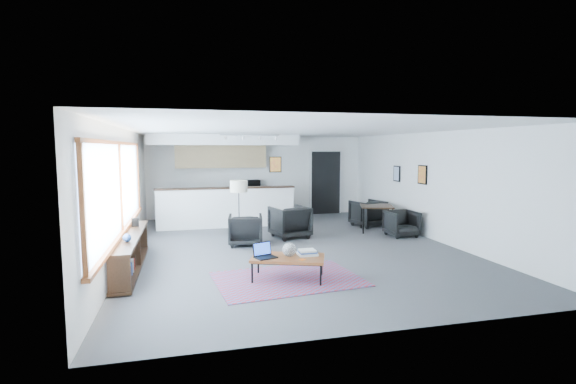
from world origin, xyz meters
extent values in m
cube|color=#464648|center=(0.00, 0.00, -0.01)|extent=(7.00, 9.00, 0.01)
cube|color=white|center=(0.00, 0.00, 2.60)|extent=(7.00, 9.00, 0.01)
cube|color=silver|center=(0.00, 4.50, 1.30)|extent=(7.00, 0.01, 2.60)
cube|color=silver|center=(0.00, -4.50, 1.30)|extent=(7.00, 0.01, 2.60)
cube|color=silver|center=(-3.50, 0.00, 1.30)|extent=(0.01, 9.00, 2.60)
cube|color=silver|center=(3.50, 0.00, 1.30)|extent=(0.01, 9.00, 2.60)
cube|color=#8CBFFF|center=(-3.47, -0.90, 1.50)|extent=(0.02, 5.80, 1.55)
cube|color=brown|center=(-3.44, -0.90, 0.70)|extent=(0.10, 5.95, 0.06)
cube|color=brown|center=(-3.45, -0.90, 2.30)|extent=(0.06, 5.95, 0.06)
cube|color=brown|center=(-3.45, -3.80, 1.50)|extent=(0.06, 0.06, 1.60)
cube|color=brown|center=(-3.45, -0.90, 1.50)|extent=(0.06, 0.06, 1.60)
cube|color=brown|center=(-3.45, 2.00, 1.50)|extent=(0.06, 0.06, 1.60)
cube|color=black|center=(-3.30, -1.00, 0.62)|extent=(0.35, 3.00, 0.05)
cube|color=black|center=(-3.30, -1.00, 0.05)|extent=(0.35, 3.00, 0.05)
cube|color=black|center=(-3.30, -2.45, 0.33)|extent=(0.33, 0.04, 0.55)
cube|color=black|center=(-3.30, -1.00, 0.33)|extent=(0.33, 0.04, 0.55)
cube|color=black|center=(-3.30, 0.45, 0.33)|extent=(0.33, 0.04, 0.55)
cube|color=#3359A5|center=(-3.30, -2.30, 0.17)|extent=(0.18, 0.04, 0.20)
cube|color=silver|center=(-3.30, -2.13, 0.18)|extent=(0.18, 0.04, 0.22)
cube|color=maroon|center=(-3.30, -1.96, 0.20)|extent=(0.18, 0.04, 0.24)
cube|color=black|center=(-3.30, -1.79, 0.17)|extent=(0.18, 0.04, 0.20)
cube|color=#3359A5|center=(-3.30, -1.62, 0.18)|extent=(0.18, 0.04, 0.22)
cube|color=silver|center=(-3.30, -1.45, 0.20)|extent=(0.18, 0.04, 0.24)
cube|color=maroon|center=(-3.30, -1.28, 0.17)|extent=(0.18, 0.04, 0.20)
cube|color=black|center=(-3.30, -1.11, 0.18)|extent=(0.18, 0.04, 0.22)
cube|color=#3359A5|center=(-3.30, -0.94, 0.20)|extent=(0.18, 0.03, 0.24)
cube|color=silver|center=(-3.30, -0.77, 0.17)|extent=(0.18, 0.03, 0.20)
cube|color=maroon|center=(-3.30, -0.60, 0.18)|extent=(0.18, 0.03, 0.22)
cube|color=black|center=(-3.30, -0.43, 0.20)|extent=(0.18, 0.04, 0.24)
cube|color=black|center=(-3.30, -0.20, 0.73)|extent=(0.14, 0.02, 0.18)
sphere|color=#264C99|center=(-3.28, -1.60, 0.71)|extent=(0.14, 0.14, 0.14)
cube|color=white|center=(-1.20, 2.70, 0.55)|extent=(3.80, 0.25, 1.10)
cube|color=black|center=(-1.20, 2.70, 1.11)|extent=(3.85, 0.32, 0.04)
cube|color=white|center=(-1.20, 4.15, 0.45)|extent=(3.80, 0.60, 0.90)
cube|color=#2D2D2D|center=(-1.20, 4.15, 0.91)|extent=(3.82, 0.62, 0.04)
cube|color=tan|center=(-1.20, 4.30, 1.95)|extent=(2.80, 0.35, 0.70)
cube|color=white|center=(-1.20, 3.60, 2.45)|extent=(4.20, 1.80, 0.30)
cube|color=black|center=(0.20, 2.71, 1.75)|extent=(0.35, 0.03, 0.45)
cube|color=orange|center=(0.20, 2.69, 1.75)|extent=(0.30, 0.01, 0.40)
cube|color=black|center=(2.30, 4.42, 1.05)|extent=(1.00, 0.12, 2.10)
cube|color=white|center=(1.78, 4.43, 1.05)|extent=(0.06, 0.10, 2.10)
cube|color=white|center=(2.82, 4.43, 1.05)|extent=(0.06, 0.10, 2.10)
cube|color=white|center=(2.30, 4.43, 2.12)|extent=(1.10, 0.10, 0.06)
cube|color=silver|center=(-0.60, 2.20, 2.56)|extent=(1.60, 0.04, 0.04)
cylinder|color=silver|center=(-1.25, 2.20, 2.48)|extent=(0.07, 0.07, 0.09)
cylinder|color=silver|center=(-0.80, 2.20, 2.48)|extent=(0.07, 0.07, 0.09)
cylinder|color=silver|center=(-0.35, 2.20, 2.48)|extent=(0.07, 0.07, 0.09)
cylinder|color=silver|center=(0.10, 2.20, 2.48)|extent=(0.07, 0.07, 0.09)
cube|color=black|center=(3.47, 0.40, 1.55)|extent=(0.03, 0.38, 0.48)
cube|color=orange|center=(3.46, 0.40, 1.55)|extent=(0.00, 0.32, 0.42)
cube|color=black|center=(3.47, 1.70, 1.50)|extent=(0.03, 0.34, 0.44)
cube|color=#859FC5|center=(3.46, 1.70, 1.50)|extent=(0.00, 0.28, 0.38)
cube|color=#643550|center=(-0.66, -2.26, 0.01)|extent=(2.56, 1.88, 0.01)
cube|color=brown|center=(-0.66, -2.26, 0.37)|extent=(1.36, 1.03, 0.05)
cube|color=black|center=(-1.28, -2.33, 0.18)|extent=(0.04, 0.04, 0.35)
cube|color=black|center=(-1.09, -1.80, 0.18)|extent=(0.04, 0.04, 0.35)
cube|color=black|center=(-0.23, -2.71, 0.18)|extent=(0.04, 0.04, 0.35)
cube|color=black|center=(-0.04, -2.19, 0.18)|extent=(0.04, 0.04, 0.35)
cube|color=black|center=(-0.76, -2.52, 0.34)|extent=(1.09, 0.43, 0.03)
cube|color=black|center=(-0.56, -2.00, 0.34)|extent=(1.09, 0.43, 0.03)
cube|color=black|center=(-1.04, -2.25, 0.41)|extent=(0.40, 0.35, 0.02)
cube|color=black|center=(-1.08, -2.14, 0.53)|extent=(0.34, 0.17, 0.22)
cube|color=blue|center=(-1.08, -2.14, 0.53)|extent=(0.30, 0.15, 0.19)
sphere|color=gray|center=(-0.64, -2.25, 0.51)|extent=(0.23, 0.23, 0.23)
cube|color=silver|center=(-0.31, -2.23, 0.41)|extent=(0.32, 0.26, 0.04)
cube|color=#3359A5|center=(-0.31, -2.23, 0.45)|extent=(0.29, 0.24, 0.03)
cube|color=silver|center=(-0.33, -2.25, 0.48)|extent=(0.27, 0.22, 0.03)
cube|color=#E5590C|center=(-0.48, -2.50, 0.40)|extent=(0.12, 0.12, 0.01)
imported|color=black|center=(-1.00, 0.44, 0.39)|extent=(0.85, 0.81, 0.77)
imported|color=black|center=(0.19, 0.99, 0.43)|extent=(1.00, 0.96, 0.86)
cylinder|color=black|center=(-1.08, 0.89, 0.01)|extent=(0.33, 0.33, 0.03)
cylinder|color=black|center=(-1.08, 0.89, 0.63)|extent=(0.03, 0.03, 1.22)
cylinder|color=beige|center=(-1.08, 0.89, 1.31)|extent=(0.55, 0.55, 0.27)
cube|color=black|center=(2.62, 1.18, 0.68)|extent=(1.05, 1.05, 0.04)
cylinder|color=black|center=(2.15, 0.96, 0.33)|extent=(0.05, 0.05, 0.66)
cylinder|color=black|center=(2.40, 1.65, 0.33)|extent=(0.05, 0.05, 0.66)
cylinder|color=black|center=(2.84, 0.72, 0.33)|extent=(0.05, 0.05, 0.66)
cylinder|color=black|center=(3.09, 1.41, 0.33)|extent=(0.05, 0.05, 0.66)
imported|color=black|center=(2.95, 0.43, 0.31)|extent=(0.62, 0.58, 0.61)
imported|color=black|center=(2.72, 1.93, 0.35)|extent=(0.83, 0.81, 0.70)
imported|color=black|center=(-0.26, 4.15, 1.10)|extent=(0.51, 0.30, 0.34)
camera|label=1|loc=(-2.31, -8.90, 2.21)|focal=26.00mm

